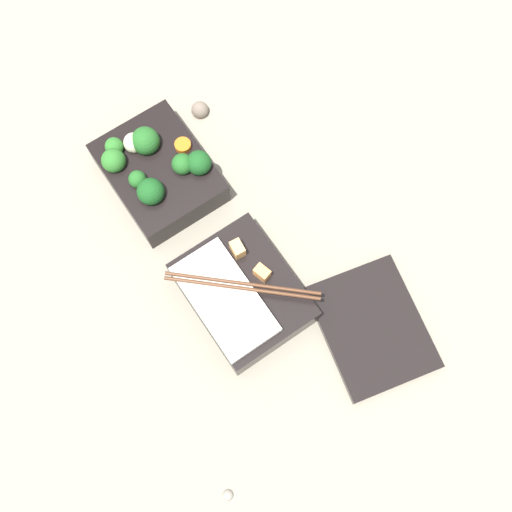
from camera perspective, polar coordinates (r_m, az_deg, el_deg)
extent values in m
plane|color=gray|center=(0.91, -6.13, 2.04)|extent=(3.00, 3.00, 0.00)
cube|color=black|center=(0.93, -9.22, 7.81)|extent=(0.18, 0.14, 0.05)
sphere|color=#2D7028|center=(0.92, -13.36, 10.11)|extent=(0.03, 0.03, 0.03)
sphere|color=#19511E|center=(0.88, -10.01, 6.06)|extent=(0.04, 0.04, 0.04)
sphere|color=#19511E|center=(0.89, -5.46, 8.82)|extent=(0.04, 0.04, 0.04)
sphere|color=#236023|center=(0.89, -11.23, 7.19)|extent=(0.03, 0.03, 0.03)
sphere|color=#236023|center=(0.89, -7.03, 8.68)|extent=(0.03, 0.03, 0.03)
sphere|color=#236023|center=(0.92, -10.48, 10.73)|extent=(0.04, 0.04, 0.04)
sphere|color=#2D7028|center=(0.91, -13.42, 8.83)|extent=(0.04, 0.04, 0.04)
cylinder|color=orange|center=(0.91, -6.98, 10.43)|extent=(0.03, 0.03, 0.01)
cylinder|color=orange|center=(0.93, -11.16, 10.59)|extent=(0.04, 0.04, 0.01)
sphere|color=beige|center=(0.92, -11.48, 10.57)|extent=(0.03, 0.03, 0.03)
cube|color=black|center=(0.85, -1.25, -3.54)|extent=(0.18, 0.14, 0.05)
cube|color=silver|center=(0.82, -3.01, -4.13)|extent=(0.16, 0.08, 0.01)
cube|color=#EAB266|center=(0.83, -1.77, 0.69)|extent=(0.02, 0.02, 0.02)
cube|color=#F4A356|center=(0.82, 0.58, -1.61)|extent=(0.02, 0.02, 0.02)
cylinder|color=#56331E|center=(0.81, -1.34, -3.09)|extent=(0.15, 0.16, 0.01)
cylinder|color=#56331E|center=(0.81, -1.27, -2.62)|extent=(0.15, 0.16, 0.01)
cube|color=black|center=(0.87, 11.01, -6.66)|extent=(0.20, 0.17, 0.01)
sphere|color=gray|center=(0.85, -2.71, -21.81)|extent=(0.01, 0.01, 0.01)
sphere|color=#7A6B5B|center=(0.99, -5.36, 13.68)|extent=(0.03, 0.03, 0.03)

